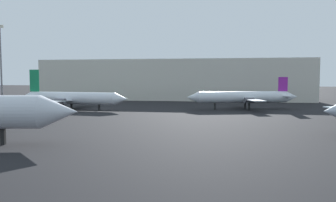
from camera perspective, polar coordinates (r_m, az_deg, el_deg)
name	(u,v)px	position (r m, az deg, el deg)	size (l,w,h in m)	color
airplane_distant	(71,98)	(89.73, -16.24, 0.50)	(31.04, 23.35, 10.38)	silver
airplane_far_left	(244,97)	(89.13, 12.76, 0.66)	(29.33, 18.35, 8.43)	silver
light_mast_left	(1,61)	(116.10, -26.61, 6.17)	(2.40, 0.50, 24.32)	slate
terminal_building	(174,80)	(128.01, 1.08, 3.65)	(98.63, 23.57, 14.75)	beige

